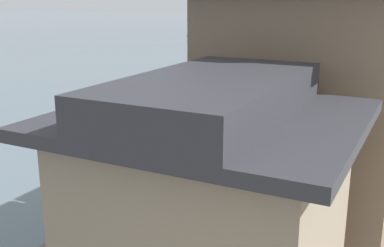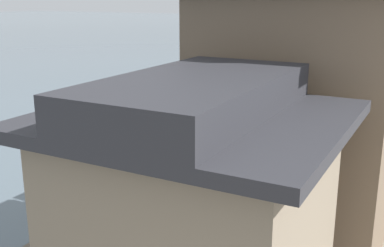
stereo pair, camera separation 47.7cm
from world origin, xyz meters
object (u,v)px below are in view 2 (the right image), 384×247
boat_moored_second (354,70)px  house_waterfront_tall (336,77)px  boat_moored_third (274,82)px  mooring_post_dock_mid (253,165)px  boat_moored_far (189,188)px  boat_moored_nearest (265,135)px  boat_midriver_drifting (308,98)px  house_waterfront_nearest (196,227)px  house_waterfront_second (299,108)px

boat_moored_second → house_waterfront_tall: bearing=-81.8°
boat_moored_third → mooring_post_dock_mid: size_ratio=4.27×
boat_moored_far → mooring_post_dock_mid: size_ratio=4.69×
boat_moored_nearest → boat_midriver_drifting: 11.28m
boat_moored_second → boat_moored_third: bearing=-113.3°
mooring_post_dock_mid → boat_moored_far: bearing=-141.2°
boat_moored_far → house_waterfront_tall: bearing=33.9°
boat_moored_far → house_waterfront_nearest: (5.04, -8.85, 3.48)m
mooring_post_dock_mid → boat_moored_second: bearing=93.4°
boat_moored_second → boat_moored_far: 39.58m
boat_moored_nearest → house_waterfront_second: 14.77m
boat_midriver_drifting → house_waterfront_nearest: size_ratio=0.82×
boat_moored_nearest → boat_moored_far: 9.91m
boat_moored_second → boat_moored_far: (0.01, -39.58, 0.18)m
boat_moored_third → house_waterfront_second: 32.25m
boat_moored_second → house_waterfront_tall: house_waterfront_tall is taller
boat_midriver_drifting → boat_moored_nearest: bearing=-88.1°
boat_moored_far → boat_moored_second: bearing=90.0°
boat_moored_second → house_waterfront_tall: size_ratio=0.63×
boat_midriver_drifting → house_waterfront_second: house_waterfront_second is taller
boat_moored_third → boat_moored_far: boat_moored_far is taller
boat_midriver_drifting → house_waterfront_second: 25.23m
boat_moored_third → mooring_post_dock_mid: bearing=-73.3°
boat_moored_nearest → house_waterfront_nearest: bearing=-74.7°
boat_moored_nearest → boat_moored_far: (0.10, -9.91, 0.19)m
house_waterfront_tall → mooring_post_dock_mid: size_ratio=10.50×
house_waterfront_nearest → boat_moored_nearest: bearing=105.3°
boat_moored_nearest → mooring_post_dock_mid: mooring_post_dock_mid is taller
boat_midriver_drifting → mooring_post_dock_mid: bearing=-82.1°
boat_moored_third → boat_midriver_drifting: bearing=-50.6°
boat_moored_second → house_waterfront_nearest: 48.83m
boat_moored_second → house_waterfront_tall: 36.82m
boat_moored_nearest → house_waterfront_tall: bearing=-50.8°
boat_moored_far → house_waterfront_tall: size_ratio=0.45×
boat_moored_second → boat_midriver_drifting: (-0.47, -18.40, 0.12)m
house_waterfront_second → mooring_post_dock_mid: 6.85m
house_waterfront_nearest → house_waterfront_tall: (0.13, 12.31, 1.29)m
boat_moored_third → house_waterfront_nearest: bearing=-73.9°
house_waterfront_nearest → house_waterfront_tall: size_ratio=0.70×
boat_moored_nearest → boat_moored_second: size_ratio=0.80×
boat_moored_second → house_waterfront_second: bearing=-82.7°
boat_moored_second → house_waterfront_nearest: size_ratio=0.90×
boat_midriver_drifting → house_waterfront_nearest: 30.74m
boat_moored_second → boat_moored_far: bearing=-90.0°
house_waterfront_tall → mooring_post_dock_mid: house_waterfront_tall is taller
house_waterfront_tall → boat_moored_second: bearing=98.2°
boat_moored_nearest → boat_midriver_drifting: boat_midriver_drifting is taller
boat_moored_third → house_waterfront_nearest: 37.63m
boat_moored_nearest → house_waterfront_tall: (5.27, -6.45, 4.96)m
house_waterfront_nearest → boat_moored_third: bearing=106.1°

